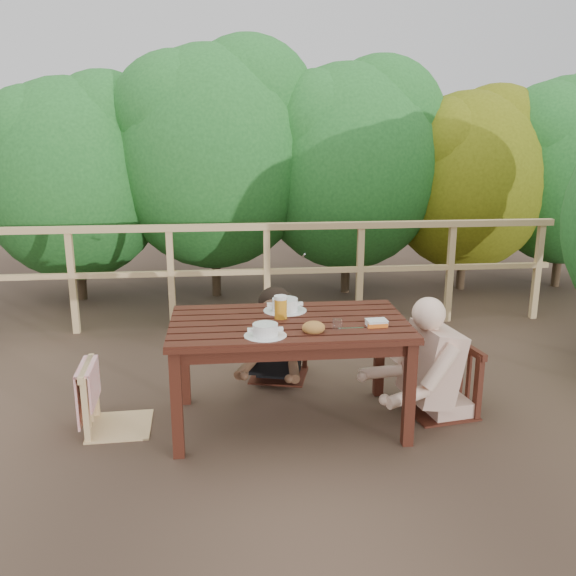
{
  "coord_description": "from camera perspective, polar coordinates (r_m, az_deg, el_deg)",
  "views": [
    {
      "loc": [
        -0.38,
        -3.63,
        1.88
      ],
      "look_at": [
        0.0,
        0.05,
        0.9
      ],
      "focal_mm": 38.1,
      "sensor_mm": 36.0,
      "label": 1
    }
  ],
  "objects": [
    {
      "name": "beer_glass",
      "position": [
        3.87,
        -0.69,
        -1.89
      ],
      "size": [
        0.08,
        0.08,
        0.16
      ],
      "primitive_type": "cylinder",
      "color": "gold",
      "rests_on": "table"
    },
    {
      "name": "hedge_row",
      "position": [
        6.88,
        0.64,
        14.98
      ],
      "size": [
        6.6,
        1.6,
        3.8
      ],
      "primitive_type": null,
      "color": "#1F5A21",
      "rests_on": "ground"
    },
    {
      "name": "butter_tub",
      "position": [
        3.77,
        8.26,
        -3.34
      ],
      "size": [
        0.13,
        0.1,
        0.05
      ],
      "primitive_type": "cube",
      "rotation": [
        0.0,
        0.0,
        0.07
      ],
      "color": "white",
      "rests_on": "table"
    },
    {
      "name": "bread_roll",
      "position": [
        3.62,
        2.4,
        -3.73
      ],
      "size": [
        0.14,
        0.11,
        0.08
      ],
      "primitive_type": "ellipsoid",
      "color": "#AA7A2C",
      "rests_on": "table"
    },
    {
      "name": "tumbler",
      "position": [
        3.69,
        4.63,
        -3.47
      ],
      "size": [
        0.06,
        0.06,
        0.07
      ],
      "primitive_type": "cylinder",
      "color": "white",
      "rests_on": "table"
    },
    {
      "name": "woman",
      "position": [
        4.64,
        -0.89,
        -1.62
      ],
      "size": [
        0.59,
        0.66,
        1.14
      ],
      "primitive_type": null,
      "rotation": [
        0.0,
        0.0,
        2.89
      ],
      "color": "black",
      "rests_on": "ground"
    },
    {
      "name": "ground",
      "position": [
        4.11,
        0.07,
        -12.41
      ],
      "size": [
        60.0,
        60.0,
        0.0
      ],
      "primitive_type": "plane",
      "color": "#4D382B",
      "rests_on": "ground"
    },
    {
      "name": "chair_left",
      "position": [
        4.02,
        -15.78,
        -7.14
      ],
      "size": [
        0.43,
        0.43,
        0.83
      ],
      "primitive_type": "cube",
      "rotation": [
        0.0,
        0.0,
        1.61
      ],
      "color": "tan",
      "rests_on": "ground"
    },
    {
      "name": "soup_far",
      "position": [
        4.04,
        -0.28,
        -1.65
      ],
      "size": [
        0.29,
        0.29,
        0.1
      ],
      "primitive_type": "cylinder",
      "color": "silver",
      "rests_on": "table"
    },
    {
      "name": "table",
      "position": [
        3.96,
        0.07,
        -7.99
      ],
      "size": [
        1.49,
        0.84,
        0.69
      ],
      "primitive_type": "cube",
      "color": "#32140C",
      "rests_on": "ground"
    },
    {
      "name": "railing",
      "position": [
        5.81,
        -1.98,
        1.12
      ],
      "size": [
        5.6,
        0.1,
        1.01
      ],
      "primitive_type": "cube",
      "color": "tan",
      "rests_on": "ground"
    },
    {
      "name": "diner_right",
      "position": [
        4.15,
        14.74,
        -2.65
      ],
      "size": [
        0.74,
        0.64,
        1.34
      ],
      "primitive_type": null,
      "rotation": [
        0.0,
        0.0,
        1.73
      ],
      "color": "tan",
      "rests_on": "ground"
    },
    {
      "name": "chair_far",
      "position": [
        4.66,
        -0.87,
        -3.48
      ],
      "size": [
        0.51,
        0.51,
        0.83
      ],
      "primitive_type": "cube",
      "rotation": [
        0.0,
        0.0,
        -0.26
      ],
      "color": "#32140C",
      "rests_on": "ground"
    },
    {
      "name": "chair_right",
      "position": [
        4.21,
        14.15,
        -5.67
      ],
      "size": [
        0.5,
        0.5,
        0.88
      ],
      "primitive_type": "cube",
      "rotation": [
        0.0,
        0.0,
        -1.41
      ],
      "color": "#32140C",
      "rests_on": "ground"
    },
    {
      "name": "soup_near",
      "position": [
        3.57,
        -2.13,
        -4.01
      ],
      "size": [
        0.25,
        0.25,
        0.08
      ],
      "primitive_type": "cylinder",
      "color": "white",
      "rests_on": "table"
    }
  ]
}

